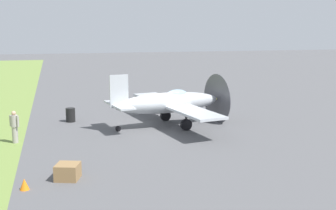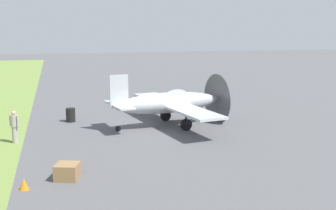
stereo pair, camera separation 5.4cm
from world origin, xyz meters
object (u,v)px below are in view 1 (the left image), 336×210
object	(u,v)px
ground_crew_chief	(14,126)
supply_crate	(68,172)
airplane_lead	(170,103)
fuel_drum	(71,115)
runway_marker_cone	(24,184)

from	to	relation	value
ground_crew_chief	supply_crate	xyz separation A→B (m)	(6.41, 2.49, -0.59)
airplane_lead	fuel_drum	xyz separation A→B (m)	(-2.81, -5.94, -1.01)
fuel_drum	ground_crew_chief	bearing A→B (deg)	-33.84
airplane_lead	ground_crew_chief	distance (m)	9.19
ground_crew_chief	supply_crate	size ratio (longest dim) A/B	1.92
ground_crew_chief	fuel_drum	bearing A→B (deg)	97.52
ground_crew_chief	runway_marker_cone	xyz separation A→B (m)	(7.17, 0.86, -0.69)
ground_crew_chief	supply_crate	world-z (taller)	ground_crew_chief
ground_crew_chief	fuel_drum	size ratio (longest dim) A/B	1.92
fuel_drum	airplane_lead	bearing A→B (deg)	64.68
supply_crate	runway_marker_cone	xyz separation A→B (m)	(0.76, -1.63, -0.10)
airplane_lead	supply_crate	world-z (taller)	airplane_lead
supply_crate	runway_marker_cone	bearing A→B (deg)	-65.04
ground_crew_chief	fuel_drum	xyz separation A→B (m)	(-4.56, 3.06, -0.46)
airplane_lead	ground_crew_chief	world-z (taller)	airplane_lead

